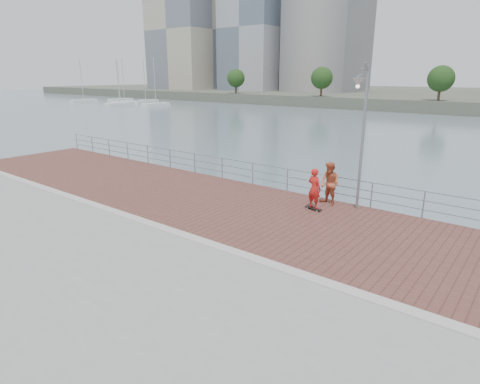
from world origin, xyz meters
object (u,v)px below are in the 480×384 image
Objects in this scene: guardrail at (307,181)px; street_lamp at (361,114)px; skateboarder at (314,188)px; bystander at (330,184)px.

guardrail is 7.00× the size of street_lamp.
street_lamp reaches higher than skateboarder.
guardrail is 23.36× the size of skateboarder.
bystander is at bearing -89.17° from skateboarder.
street_lamp is 3.02× the size of bystander.
skateboarder is at bearing -53.08° from guardrail.
street_lamp is at bearing -137.58° from skateboarder.
guardrail is at bearing 171.25° from bystander.
skateboarder is at bearing -82.86° from bystander.
skateboarder reaches higher than guardrail.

